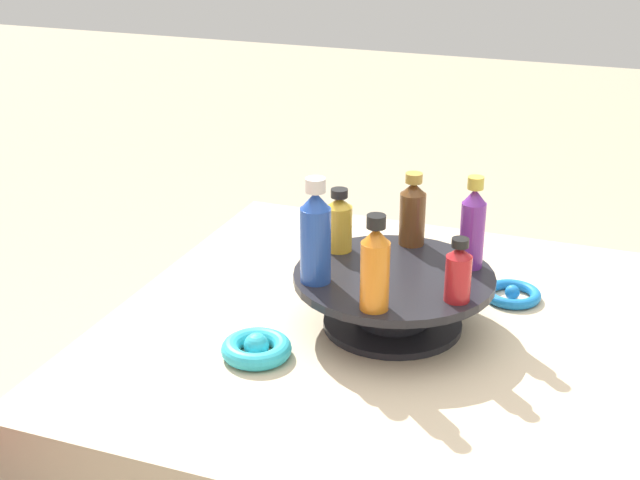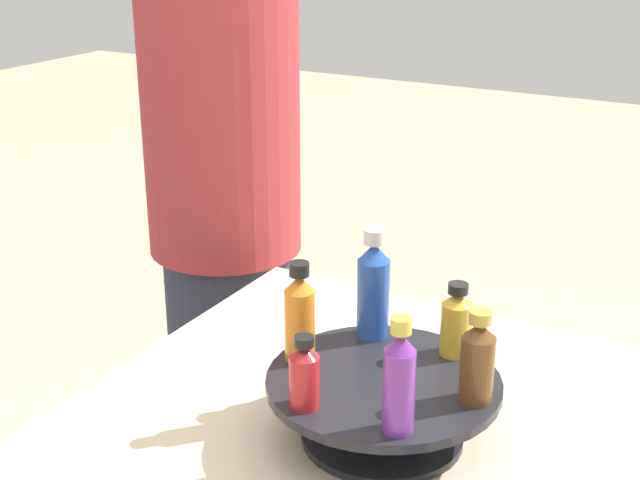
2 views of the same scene
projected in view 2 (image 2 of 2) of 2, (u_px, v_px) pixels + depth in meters
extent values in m
cylinder|color=black|center=(382.00, 434.00, 1.10)|extent=(0.20, 0.20, 0.01)
cylinder|color=black|center=(383.00, 409.00, 1.09)|extent=(0.11, 0.11, 0.06)
cylinder|color=black|center=(383.00, 382.00, 1.08)|extent=(0.29, 0.29, 0.01)
cylinder|color=#234CAD|center=(373.00, 299.00, 1.16)|extent=(0.04, 0.04, 0.11)
cone|color=#234CAD|center=(374.00, 252.00, 1.14)|extent=(0.04, 0.04, 0.02)
cylinder|color=silver|center=(374.00, 236.00, 1.13)|extent=(0.03, 0.03, 0.02)
cylinder|color=orange|center=(300.00, 325.00, 1.11)|extent=(0.04, 0.04, 0.09)
cone|color=orange|center=(299.00, 283.00, 1.09)|extent=(0.04, 0.04, 0.02)
cylinder|color=black|center=(299.00, 269.00, 1.08)|extent=(0.02, 0.02, 0.02)
cylinder|color=#B21E23|center=(304.00, 382.00, 1.00)|extent=(0.04, 0.04, 0.06)
cone|color=#B21E23|center=(304.00, 351.00, 0.99)|extent=(0.03, 0.03, 0.01)
cylinder|color=black|center=(304.00, 341.00, 0.99)|extent=(0.02, 0.02, 0.01)
cylinder|color=#702D93|center=(399.00, 391.00, 0.95)|extent=(0.04, 0.04, 0.10)
cone|color=#702D93|center=(401.00, 342.00, 0.93)|extent=(0.03, 0.03, 0.02)
cylinder|color=gold|center=(401.00, 325.00, 0.92)|extent=(0.02, 0.02, 0.02)
cylinder|color=brown|center=(477.00, 369.00, 1.01)|extent=(0.04, 0.04, 0.08)
cone|color=brown|center=(480.00, 330.00, 1.00)|extent=(0.04, 0.04, 0.02)
cylinder|color=#B79338|center=(481.00, 317.00, 0.99)|extent=(0.03, 0.03, 0.01)
cylinder|color=gold|center=(456.00, 329.00, 1.12)|extent=(0.04, 0.04, 0.07)
cone|color=gold|center=(458.00, 299.00, 1.11)|extent=(0.04, 0.04, 0.02)
cylinder|color=black|center=(458.00, 288.00, 1.10)|extent=(0.03, 0.03, 0.01)
torus|color=#2DB7CC|center=(333.00, 352.00, 1.29)|extent=(0.10, 0.10, 0.02)
sphere|color=#2DB7CC|center=(333.00, 349.00, 1.29)|extent=(0.03, 0.03, 0.03)
cylinder|color=#282D42|center=(233.00, 408.00, 1.95)|extent=(0.26, 0.26, 0.75)
cylinder|color=#9E2D33|center=(218.00, 32.00, 1.66)|extent=(0.31, 0.31, 0.86)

